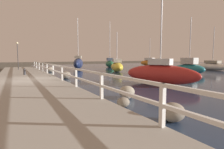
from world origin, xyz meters
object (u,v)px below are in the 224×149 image
mooring_bollard (25,72)px  sailboat_navy (78,63)px  dock_lamp (17,49)px  sailboat_green (110,63)px  sailboat_red (160,73)px  sailboat_teal (189,68)px  sailboat_yellow (117,66)px  sailboat_white (212,66)px  sailboat_orange (150,63)px

mooring_bollard → sailboat_navy: 11.81m
dock_lamp → sailboat_green: 14.74m
dock_lamp → sailboat_red: (7.68, -16.21, -2.02)m
sailboat_green → sailboat_teal: size_ratio=1.38×
sailboat_yellow → sailboat_teal: 8.13m
sailboat_teal → sailboat_white: bearing=7.1°
sailboat_green → sailboat_teal: sailboat_green is taller
sailboat_yellow → sailboat_green: 9.51m
dock_lamp → sailboat_navy: size_ratio=0.45×
sailboat_orange → sailboat_teal: size_ratio=0.99×
sailboat_yellow → sailboat_orange: bearing=59.0°
sailboat_red → sailboat_yellow: 10.62m
sailboat_yellow → sailboat_white: size_ratio=0.85×
sailboat_navy → sailboat_red: bearing=-67.0°
sailboat_orange → sailboat_green: size_ratio=0.72×
sailboat_orange → sailboat_green: (-9.53, -0.41, -0.01)m
dock_lamp → sailboat_white: size_ratio=0.55×
sailboat_yellow → sailboat_teal: (4.71, -6.62, 0.03)m
dock_lamp → sailboat_red: size_ratio=0.59×
mooring_bollard → sailboat_green: (14.03, 10.34, 0.19)m
sailboat_green → sailboat_teal: (0.94, -15.35, -0.01)m
mooring_bollard → sailboat_white: sailboat_white is taller
mooring_bollard → sailboat_orange: bearing=24.5°
mooring_bollard → sailboat_navy: sailboat_navy is taller
sailboat_red → sailboat_teal: 8.41m
dock_lamp → sailboat_teal: sailboat_teal is taller
sailboat_teal → sailboat_navy: size_ratio=0.76×
sailboat_orange → sailboat_navy: sailboat_navy is taller
sailboat_white → mooring_bollard: bearing=178.6°
sailboat_yellow → sailboat_navy: bearing=133.4°
sailboat_navy → sailboat_green: bearing=37.3°
sailboat_red → mooring_bollard: bearing=108.8°
mooring_bollard → sailboat_white: size_ratio=0.09×
mooring_bollard → sailboat_teal: (14.96, -5.01, 0.18)m
dock_lamp → sailboat_orange: bearing=7.5°
sailboat_navy → sailboat_orange: bearing=31.0°
sailboat_orange → mooring_bollard: bearing=-166.3°
sailboat_white → sailboat_navy: size_ratio=0.81×
dock_lamp → sailboat_yellow: sailboat_yellow is taller
sailboat_orange → sailboat_yellow: bearing=-156.3°
sailboat_orange → sailboat_red: 25.24m
sailboat_orange → dock_lamp: bearing=176.7°
sailboat_red → sailboat_white: bearing=-1.0°
sailboat_green → sailboat_navy: sailboat_green is taller
sailboat_white → sailboat_teal: 8.06m
dock_lamp → sailboat_orange: (23.88, 3.14, -2.02)m
sailboat_orange → sailboat_green: bearing=171.7°
sailboat_yellow → sailboat_white: (12.46, -4.42, -0.10)m
sailboat_orange → sailboat_white: size_ratio=0.94×
sailboat_green → sailboat_teal: 15.38m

